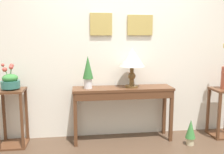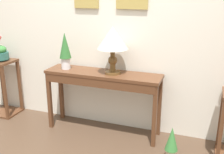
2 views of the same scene
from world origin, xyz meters
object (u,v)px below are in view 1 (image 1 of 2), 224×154
at_px(console_table, 123,96).
at_px(planter_bowl_wide_left, 10,81).
at_px(potted_plant_floor, 191,131).
at_px(pedestal_stand_right, 223,113).
at_px(pedestal_stand_left, 13,118).
at_px(potted_plant_on_console, 88,71).
at_px(table_lamp, 132,59).

xyz_separation_m(console_table, planter_bowl_wide_left, (-1.50, 0.02, 0.24)).
height_order(planter_bowl_wide_left, potted_plant_floor, planter_bowl_wide_left).
relative_size(pedestal_stand_right, potted_plant_floor, 2.00).
height_order(console_table, planter_bowl_wide_left, planter_bowl_wide_left).
bearing_deg(console_table, pedestal_stand_right, -1.28).
xyz_separation_m(pedestal_stand_left, pedestal_stand_right, (2.99, -0.05, -0.03)).
distance_m(potted_plant_on_console, pedestal_stand_right, 2.08).
bearing_deg(potted_plant_on_console, pedestal_stand_right, -1.37).
bearing_deg(console_table, potted_plant_floor, -17.63).
relative_size(table_lamp, pedestal_stand_right, 0.76).
xyz_separation_m(console_table, table_lamp, (0.12, 0.02, 0.50)).
xyz_separation_m(console_table, pedestal_stand_left, (-1.50, 0.02, -0.26)).
height_order(table_lamp, planter_bowl_wide_left, table_lamp).
bearing_deg(potted_plant_floor, table_lamp, 158.19).
distance_m(table_lamp, pedestal_stand_right, 1.59).
xyz_separation_m(table_lamp, planter_bowl_wide_left, (-1.62, -0.00, -0.26)).
bearing_deg(planter_bowl_wide_left, table_lamp, 0.07).
relative_size(pedestal_stand_left, planter_bowl_wide_left, 2.29).
xyz_separation_m(pedestal_stand_left, potted_plant_floor, (2.38, -0.30, -0.19)).
xyz_separation_m(console_table, potted_plant_floor, (0.88, -0.28, -0.46)).
bearing_deg(table_lamp, console_table, -169.63).
bearing_deg(planter_bowl_wide_left, potted_plant_on_console, -0.41).
bearing_deg(console_table, planter_bowl_wide_left, 179.20).
bearing_deg(potted_plant_on_console, pedestal_stand_left, 179.56).
relative_size(console_table, potted_plant_floor, 3.88).
distance_m(console_table, table_lamp, 0.52).
relative_size(table_lamp, planter_bowl_wide_left, 1.59).
height_order(pedestal_stand_left, pedestal_stand_right, pedestal_stand_left).
relative_size(potted_plant_on_console, pedestal_stand_left, 0.57).
bearing_deg(potted_plant_on_console, planter_bowl_wide_left, 179.59).
bearing_deg(potted_plant_on_console, console_table, -1.63).
xyz_separation_m(pedestal_stand_left, planter_bowl_wide_left, (-0.00, -0.00, 0.50)).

